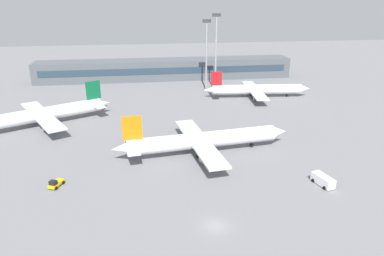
# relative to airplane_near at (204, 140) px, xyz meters

# --- Properties ---
(ground_plane) EXTENTS (400.00, 400.00, 0.00)m
(ground_plane) POSITION_rel_airplane_near_xyz_m (-3.41, 9.83, -3.40)
(ground_plane) COLOR slate
(terminal_building) EXTENTS (115.65, 12.13, 9.00)m
(terminal_building) POSITION_rel_airplane_near_xyz_m (-3.41, 84.30, 1.11)
(terminal_building) COLOR #4C5156
(terminal_building) RESTS_ON ground_plane
(airplane_near) EXTENTS (45.03, 31.60, 11.14)m
(airplane_near) POSITION_rel_airplane_near_xyz_m (0.00, 0.00, 0.00)
(airplane_near) COLOR silver
(airplane_near) RESTS_ON ground_plane
(airplane_mid) EXTENTS (42.32, 30.67, 11.40)m
(airplane_mid) POSITION_rel_airplane_near_xyz_m (-45.77, 25.65, 0.08)
(airplane_mid) COLOR white
(airplane_mid) RESTS_ON ground_plane
(airplane_far) EXTENTS (40.78, 28.51, 10.07)m
(airplane_far) POSITION_rel_airplane_near_xyz_m (28.97, 47.59, -0.32)
(airplane_far) COLOR white
(airplane_far) RESTS_ON ground_plane
(baggage_tug_yellow) EXTENTS (2.92, 3.90, 1.75)m
(baggage_tug_yellow) POSITION_rel_airplane_near_xyz_m (-33.14, -12.51, -2.60)
(baggage_tug_yellow) COLOR #F2B20C
(baggage_tug_yellow) RESTS_ON ground_plane
(service_van_white) EXTENTS (3.28, 5.53, 2.08)m
(service_van_white) POSITION_rel_airplane_near_xyz_m (21.46, -19.49, -2.28)
(service_van_white) COLOR white
(service_van_white) RESTS_ON ground_plane
(floodlight_tower_west) EXTENTS (3.20, 0.80, 27.98)m
(floodlight_tower_west) POSITION_rel_airplane_near_xyz_m (11.59, 61.38, 12.65)
(floodlight_tower_west) COLOR gray
(floodlight_tower_west) RESTS_ON ground_plane
(floodlight_tower_east) EXTENTS (3.20, 0.80, 30.33)m
(floodlight_tower_east) POSITION_rel_airplane_near_xyz_m (14.71, 58.07, 13.86)
(floodlight_tower_east) COLOR gray
(floodlight_tower_east) RESTS_ON ground_plane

